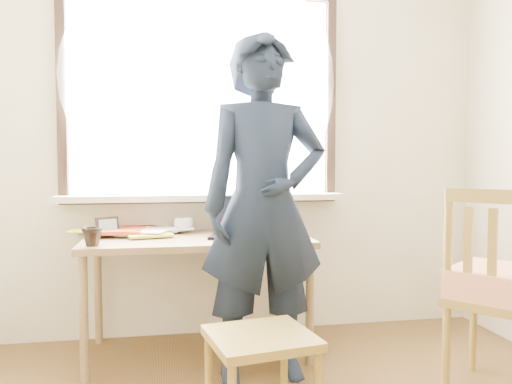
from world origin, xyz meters
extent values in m
cube|color=beige|center=(0.00, 2.00, 1.30)|extent=(3.50, 0.02, 2.60)
cube|color=white|center=(-0.20, 1.99, 1.60)|extent=(1.70, 0.01, 1.30)
cube|color=black|center=(-0.20, 1.97, 0.92)|extent=(1.82, 0.06, 0.06)
cube|color=black|center=(-1.08, 1.97, 1.60)|extent=(0.06, 0.06, 1.30)
cube|color=black|center=(0.68, 1.97, 1.60)|extent=(0.06, 0.06, 1.30)
cube|color=beige|center=(-0.20, 1.90, 0.93)|extent=(1.85, 0.20, 0.04)
cube|color=white|center=(-0.20, 1.91, 1.70)|extent=(1.95, 0.02, 1.65)
cube|color=olive|center=(-0.26, 1.63, 0.69)|extent=(1.33, 0.66, 0.04)
cylinder|color=olive|center=(-0.87, 1.35, 0.34)|extent=(0.05, 0.05, 0.67)
cylinder|color=olive|center=(-0.87, 1.91, 0.34)|extent=(0.05, 0.05, 0.67)
cylinder|color=olive|center=(0.36, 1.35, 0.34)|extent=(0.05, 0.05, 0.67)
cylinder|color=olive|center=(0.36, 1.91, 0.34)|extent=(0.05, 0.05, 0.67)
cube|color=black|center=(-0.01, 1.55, 0.72)|extent=(0.41, 0.34, 0.02)
cube|color=black|center=(0.03, 1.67, 0.83)|extent=(0.35, 0.18, 0.23)
cube|color=black|center=(0.03, 1.67, 0.83)|extent=(0.31, 0.15, 0.19)
cube|color=black|center=(-0.01, 1.54, 0.72)|extent=(0.34, 0.23, 0.00)
imported|color=white|center=(-0.34, 1.86, 0.76)|extent=(0.16, 0.16, 0.10)
imported|color=black|center=(-0.83, 1.40, 0.76)|extent=(0.12, 0.12, 0.10)
ellipsoid|color=black|center=(0.19, 1.53, 0.73)|extent=(0.09, 0.06, 0.04)
cube|color=#385EB7|center=(-0.89, 1.91, 0.72)|extent=(0.24, 0.28, 0.02)
cube|color=white|center=(-0.70, 1.80, 0.72)|extent=(0.30, 0.29, 0.01)
cube|color=white|center=(-0.46, 1.81, 0.73)|extent=(0.32, 0.34, 0.02)
cube|color=#385EB7|center=(-0.48, 1.90, 0.73)|extent=(0.27, 0.31, 0.01)
cube|color=#AE3C20|center=(-0.58, 1.85, 0.73)|extent=(0.32, 0.32, 0.01)
cube|color=#AE3C20|center=(-0.43, 1.79, 0.74)|extent=(0.25, 0.32, 0.02)
cube|color=white|center=(-0.43, 1.84, 0.74)|extent=(0.27, 0.28, 0.01)
cube|color=white|center=(-0.76, 1.72, 0.74)|extent=(0.28, 0.30, 0.01)
cube|color=white|center=(-0.40, 1.91, 0.75)|extent=(0.30, 0.35, 0.02)
imported|color=white|center=(-0.60, 1.86, 0.72)|extent=(0.25, 0.31, 0.03)
imported|color=white|center=(0.20, 1.90, 0.72)|extent=(0.22, 0.26, 0.02)
cube|color=black|center=(-0.79, 1.73, 0.77)|extent=(0.13, 0.08, 0.11)
cube|color=#477634|center=(-0.79, 1.73, 0.77)|extent=(0.10, 0.05, 0.08)
cube|color=olive|center=(-0.05, 0.68, 0.41)|extent=(0.49, 0.47, 0.04)
cylinder|color=olive|center=(-0.26, 0.81, 0.20)|extent=(0.03, 0.03, 0.39)
cylinder|color=olive|center=(0.10, 0.88, 0.20)|extent=(0.03, 0.03, 0.39)
cube|color=olive|center=(1.20, 0.83, 0.47)|extent=(0.65, 0.66, 0.04)
cylinder|color=olive|center=(1.23, 1.11, 0.22)|extent=(0.04, 0.04, 0.45)
cylinder|color=olive|center=(0.92, 0.87, 0.22)|extent=(0.04, 0.04, 0.45)
cylinder|color=olive|center=(0.91, 0.86, 0.76)|extent=(0.04, 0.04, 0.54)
cube|color=olive|center=(1.04, 0.70, 1.00)|extent=(0.30, 0.37, 0.07)
cube|color=olive|center=(1.04, 0.70, 0.73)|extent=(0.04, 0.04, 0.43)
cube|color=olive|center=(0.97, 0.78, 0.73)|extent=(0.04, 0.04, 0.43)
cube|color=#DE4416|center=(1.20, 0.83, 0.56)|extent=(0.64, 0.64, 0.14)
imported|color=black|center=(0.07, 1.24, 0.92)|extent=(0.68, 0.45, 1.84)
camera|label=1|loc=(-0.44, -1.35, 1.15)|focal=35.00mm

